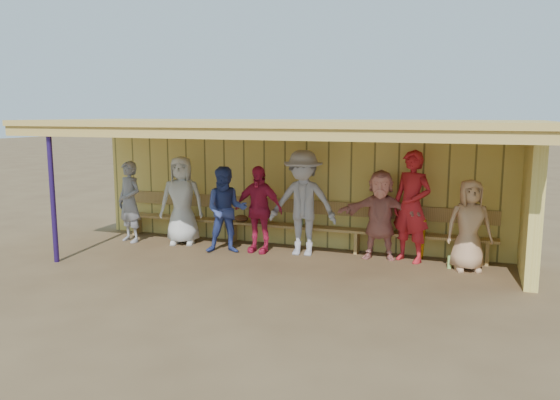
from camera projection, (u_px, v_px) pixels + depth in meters
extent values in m
plane|color=brown|center=(273.00, 260.00, 9.80)|extent=(90.00, 90.00, 0.00)
imported|color=gray|center=(130.00, 202.00, 11.14)|extent=(0.70, 0.57, 1.66)
imported|color=silver|center=(182.00, 200.00, 10.94)|extent=(1.00, 0.80, 1.78)
imported|color=#32438B|center=(226.00, 210.00, 10.26)|extent=(0.97, 0.88, 1.64)
imported|color=#BD1E44|center=(258.00, 209.00, 10.31)|extent=(0.99, 0.46, 1.65)
imported|color=#9B99A2|center=(303.00, 203.00, 10.08)|extent=(1.31, 0.81, 1.95)
imported|color=tan|center=(380.00, 215.00, 9.82)|extent=(1.54, 0.63, 1.62)
imported|color=#AF1C24|center=(412.00, 206.00, 9.62)|extent=(0.85, 0.73, 1.98)
imported|color=tan|center=(469.00, 225.00, 9.07)|extent=(0.87, 0.69, 1.54)
cube|color=#DFC75F|center=(297.00, 185.00, 10.87)|extent=(8.60, 0.20, 2.40)
cube|color=#DFC75F|center=(532.00, 204.00, 8.61)|extent=(0.20, 1.62, 2.40)
cube|color=tan|center=(273.00, 123.00, 9.42)|extent=(8.80, 3.20, 0.10)
cube|color=tan|center=(237.00, 133.00, 8.05)|extent=(8.80, 0.10, 0.18)
cube|color=tan|center=(93.00, 129.00, 10.72)|extent=(0.08, 3.00, 0.16)
cube|color=tan|center=(134.00, 130.00, 10.40)|extent=(0.08, 3.00, 0.16)
cube|color=tan|center=(177.00, 130.00, 10.08)|extent=(0.08, 3.00, 0.16)
cube|color=tan|center=(224.00, 131.00, 9.76)|extent=(0.08, 3.00, 0.16)
cube|color=tan|center=(273.00, 131.00, 9.44)|extent=(0.08, 3.00, 0.16)
cube|color=tan|center=(326.00, 132.00, 9.12)|extent=(0.08, 3.00, 0.16)
cube|color=tan|center=(383.00, 132.00, 8.80)|extent=(0.08, 3.00, 0.16)
cube|color=tan|center=(444.00, 133.00, 8.47)|extent=(0.08, 3.00, 0.16)
cube|color=tan|center=(510.00, 134.00, 8.15)|extent=(0.08, 3.00, 0.16)
cylinder|color=navy|center=(53.00, 195.00, 9.53)|extent=(0.09, 0.09, 2.40)
cube|color=#B18C4C|center=(292.00, 226.00, 10.72)|extent=(7.60, 0.32, 0.05)
cube|color=#B18C4C|center=(295.00, 206.00, 10.81)|extent=(7.60, 0.04, 0.26)
cube|color=#B18C4C|center=(137.00, 225.00, 11.97)|extent=(0.06, 0.29, 0.40)
cube|color=#B18C4C|center=(233.00, 232.00, 11.19)|extent=(0.06, 0.29, 0.40)
cube|color=#B18C4C|center=(357.00, 242.00, 10.32)|extent=(0.06, 0.29, 0.40)
cube|color=#B18C4C|center=(487.00, 253.00, 9.53)|extent=(0.06, 0.29, 0.40)
cylinder|color=#C79217|center=(423.00, 239.00, 9.68)|extent=(0.13, 0.41, 0.80)
sphere|color=yellow|center=(452.00, 262.00, 9.57)|extent=(0.08, 0.08, 0.08)
ellipsoid|color=#593319|center=(188.00, 215.00, 11.44)|extent=(0.30, 0.24, 0.14)
ellipsoid|color=#593319|center=(261.00, 220.00, 10.87)|extent=(0.30, 0.24, 0.14)
ellipsoid|color=#593319|center=(241.00, 218.00, 11.02)|extent=(0.30, 0.24, 0.14)
cylinder|color=#95CB65|center=(302.00, 219.00, 10.68)|extent=(0.07, 0.07, 0.22)
cylinder|color=orange|center=(399.00, 226.00, 10.04)|extent=(0.07, 0.07, 0.22)
cylinder|color=#93CB65|center=(450.00, 262.00, 9.29)|extent=(0.07, 0.07, 0.22)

